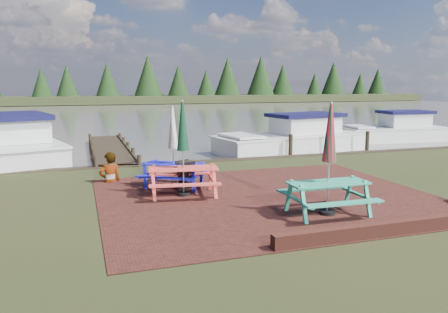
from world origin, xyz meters
name	(u,v)px	position (x,y,z in m)	size (l,w,h in m)	color
ground	(284,207)	(0.00, 0.00, 0.00)	(120.00, 120.00, 0.00)	black
paving	(267,197)	(0.00, 1.00, 0.01)	(9.00, 7.50, 0.02)	#361811
brick_wall	(423,221)	(2.15, -2.42, 0.15)	(6.21, 1.79, 0.30)	#4C1E16
water	(127,114)	(0.00, 37.00, 0.00)	(120.00, 60.00, 0.02)	#4E4A42
far_treeline	(108,83)	(0.00, 66.00, 3.28)	(120.00, 10.00, 8.10)	black
picnic_table_teal	(328,177)	(0.69, -0.92, 0.93)	(1.95, 1.74, 2.64)	#2E9475
picnic_table_red	(183,163)	(-2.14, 1.92, 0.92)	(2.14, 1.96, 2.63)	#E24339
picnic_table_blue	(173,160)	(-2.20, 2.96, 0.85)	(2.33, 2.28, 2.44)	#1B1AC4
chalkboard	(185,175)	(-1.92, 2.59, 0.44)	(0.56, 0.74, 0.86)	black
jetty	(110,148)	(-3.50, 11.28, 0.11)	(1.76, 9.08, 1.00)	black
boat_jetty	(17,145)	(-7.40, 10.69, 0.48)	(4.72, 8.32, 2.28)	silver
boat_near	(293,140)	(5.05, 9.28, 0.41)	(7.88, 3.87, 2.04)	silver
boat_far	(395,131)	(12.59, 11.09, 0.38)	(6.30, 2.61, 1.93)	silver
person	(109,153)	(-3.98, 4.29, 0.96)	(0.70, 0.46, 1.92)	gray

